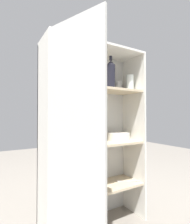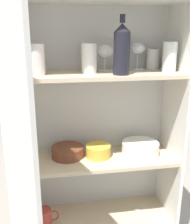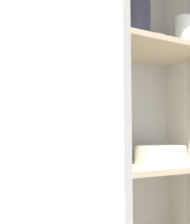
# 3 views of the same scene
# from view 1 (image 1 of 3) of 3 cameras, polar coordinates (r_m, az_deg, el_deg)

# --- Properties ---
(cupboard_back_panel) EXTENTS (0.89, 0.02, 1.49)m
(cupboard_back_panel) POSITION_cam_1_polar(r_m,az_deg,el_deg) (1.62, -2.72, -7.68)
(cupboard_back_panel) COLOR silver
(cupboard_back_panel) RESTS_ON ground_plane
(cupboard_side_left) EXTENTS (0.02, 0.32, 1.49)m
(cupboard_side_left) POSITION_cam_1_polar(r_m,az_deg,el_deg) (1.33, -16.46, -9.12)
(cupboard_side_left) COLOR white
(cupboard_side_left) RESTS_ON ground_plane
(cupboard_side_right) EXTENTS (0.02, 0.32, 1.49)m
(cupboard_side_right) POSITION_cam_1_polar(r_m,az_deg,el_deg) (1.76, 12.35, -7.15)
(cupboard_side_right) COLOR white
(cupboard_side_right) RESTS_ON ground_plane
(cupboard_top_panel) EXTENTS (0.89, 0.32, 0.02)m
(cupboard_top_panel) POSITION_cam_1_polar(r_m,az_deg,el_deg) (1.59, 0.03, 19.93)
(cupboard_top_panel) COLOR white
(cupboard_top_panel) RESTS_ON cupboard_side_left
(shelf_board_lower) EXTENTS (0.85, 0.28, 0.02)m
(shelf_board_lower) POSITION_cam_1_polar(r_m,az_deg,el_deg) (1.61, 0.03, -23.79)
(shelf_board_lower) COLOR beige
(shelf_board_middle) EXTENTS (0.85, 0.28, 0.02)m
(shelf_board_middle) POSITION_cam_1_polar(r_m,az_deg,el_deg) (1.50, 0.03, -10.44)
(shelf_board_middle) COLOR beige
(shelf_board_upper) EXTENTS (0.85, 0.28, 0.02)m
(shelf_board_upper) POSITION_cam_1_polar(r_m,az_deg,el_deg) (1.50, 0.03, 7.39)
(shelf_board_upper) COLOR beige
(cupboard_door) EXTENTS (0.18, 0.42, 1.49)m
(cupboard_door) POSITION_cam_1_polar(r_m,az_deg,el_deg) (1.01, -7.03, -11.71)
(cupboard_door) COLOR silver
(cupboard_door) RESTS_ON ground_plane
(tumbler_glass_0) EXTENTS (0.08, 0.08, 0.14)m
(tumbler_glass_0) POSITION_cam_1_polar(r_m,az_deg,el_deg) (1.49, -1.13, 10.61)
(tumbler_glass_0) COLOR white
(tumbler_glass_0) RESTS_ON shelf_board_upper
(tumbler_glass_1) EXTENTS (0.07, 0.07, 0.15)m
(tumbler_glass_1) POSITION_cam_1_polar(r_m,az_deg,el_deg) (1.71, 11.34, 9.24)
(tumbler_glass_1) COLOR white
(tumbler_glass_1) RESTS_ON shelf_board_upper
(tumbler_glass_2) EXTENTS (0.07, 0.07, 0.11)m
(tumbler_glass_2) POSITION_cam_1_polar(r_m,az_deg,el_deg) (1.77, 7.75, 8.20)
(tumbler_glass_2) COLOR white
(tumbler_glass_2) RESTS_ON shelf_board_upper
(tumbler_glass_3) EXTENTS (0.08, 0.08, 0.14)m
(tumbler_glass_3) POSITION_cam_1_polar(r_m,az_deg,el_deg) (1.36, -9.98, 11.78)
(tumbler_glass_3) COLOR silver
(tumbler_glass_3) RESTS_ON shelf_board_upper
(wine_glass_0) EXTENTS (0.09, 0.09, 0.14)m
(wine_glass_0) POSITION_cam_1_polar(r_m,az_deg,el_deg) (1.60, 0.60, 10.67)
(wine_glass_0) COLOR white
(wine_glass_0) RESTS_ON shelf_board_upper
(wine_glass_1) EXTENTS (0.07, 0.07, 0.14)m
(wine_glass_1) POSITION_cam_1_polar(r_m,az_deg,el_deg) (1.72, 5.45, 10.12)
(wine_glass_1) COLOR white
(wine_glass_1) RESTS_ON shelf_board_upper
(wine_bottle) EXTENTS (0.08, 0.08, 0.27)m
(wine_bottle) POSITION_cam_1_polar(r_m,az_deg,el_deg) (1.51, 5.13, 12.27)
(wine_bottle) COLOR black
(wine_bottle) RESTS_ON shelf_board_upper
(plate_stack_white) EXTENTS (0.21, 0.21, 0.07)m
(plate_stack_white) POSITION_cam_1_polar(r_m,az_deg,el_deg) (1.64, 7.65, -8.03)
(plate_stack_white) COLOR white
(plate_stack_white) RESTS_ON shelf_board_middle
(mixing_bowl_large) EXTENTS (0.18, 0.18, 0.06)m
(mixing_bowl_large) POSITION_cam_1_polar(r_m,az_deg,el_deg) (1.46, -5.98, -9.05)
(mixing_bowl_large) COLOR brown
(mixing_bowl_large) RESTS_ON shelf_board_middle
(serving_bowl_small) EXTENTS (0.14, 0.14, 0.07)m
(serving_bowl_small) POSITION_cam_1_polar(r_m,az_deg,el_deg) (1.51, 0.21, -8.62)
(serving_bowl_small) COLOR gold
(serving_bowl_small) RESTS_ON shelf_board_middle
(coffee_mug_primary) EXTENTS (0.12, 0.08, 0.10)m
(coffee_mug_primary) POSITION_cam_1_polar(r_m,az_deg,el_deg) (1.44, -10.34, -23.97)
(coffee_mug_primary) COLOR #BC3D33
(coffee_mug_primary) RESTS_ON shelf_board_lower
(serving_spoon) EXTENTS (0.19, 0.12, 0.01)m
(serving_spoon) POSITION_cam_1_polar(r_m,az_deg,el_deg) (1.76, 11.34, -21.24)
(serving_spoon) COLOR silver
(serving_spoon) RESTS_ON shelf_board_lower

